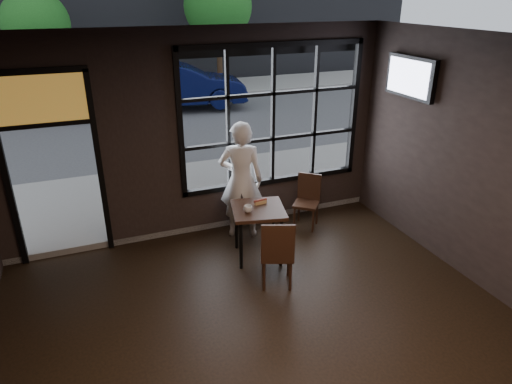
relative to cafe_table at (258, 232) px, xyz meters
name	(u,v)px	position (x,y,z in m)	size (l,w,h in m)	color
ceiling	(316,54)	(-0.52, -2.41, 2.81)	(6.00, 7.00, 0.02)	black
window_frame	(273,117)	(0.68, 1.09, 1.40)	(3.06, 0.12, 2.28)	black
stained_transom	(40,98)	(-2.62, 1.09, 1.95)	(1.20, 0.06, 0.70)	orange
street_asphalt	(104,64)	(-0.52, 21.59, -0.42)	(60.00, 41.00, 0.04)	#545456
cafe_table	(258,232)	(0.00, 0.00, 0.00)	(0.74, 0.74, 0.80)	black
chair_near	(277,251)	(-0.02, -0.72, 0.09)	(0.43, 0.43, 0.98)	black
chair_window	(306,202)	(1.09, 0.58, 0.05)	(0.39, 0.39, 0.89)	black
man	(241,180)	(0.01, 0.74, 0.54)	(0.69, 0.45, 1.88)	white
hotdog	(260,202)	(0.09, 0.13, 0.42)	(0.20, 0.08, 0.06)	tan
cup	(248,209)	(-0.18, -0.06, 0.44)	(0.12, 0.12, 0.10)	silver
tv	(411,77)	(2.41, 0.04, 2.08)	(0.12, 1.02, 0.60)	black
navy_car	(179,85)	(1.00, 9.48, 0.41)	(1.51, 4.32, 1.42)	#070D34
maroon_car	(24,92)	(-3.63, 9.90, 0.46)	(1.79, 4.45, 1.52)	#370708
tree_left	(36,24)	(-3.08, 12.26, 2.24)	(2.19, 2.19, 3.74)	#332114
tree_right	(218,6)	(3.31, 12.40, 2.70)	(2.58, 2.58, 4.41)	#332114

